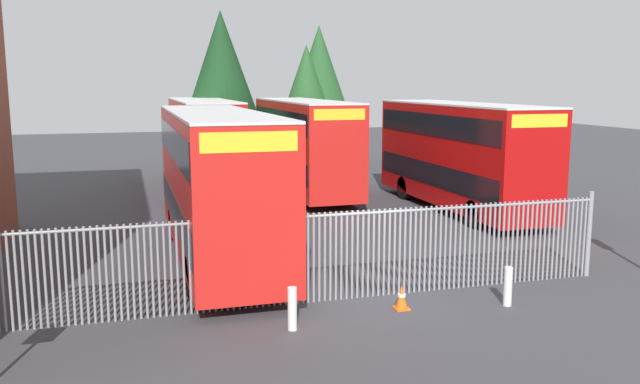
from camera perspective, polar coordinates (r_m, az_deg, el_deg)
ground_plane at (r=23.99m, az=-2.71°, el=-3.20°), size 100.00×100.00×0.00m
palisade_fence at (r=15.86m, az=-0.55°, el=-5.44°), size 15.75×0.14×2.35m
double_decker_bus_near_gate at (r=19.69m, az=-8.89°, el=1.07°), size 2.54×10.81×4.42m
double_decker_bus_behind_fence_left at (r=27.77m, az=11.94°, el=3.41°), size 2.54×10.81×4.42m
double_decker_bus_behind_fence_right at (r=31.43m, az=-1.38°, el=4.30°), size 2.54×10.81×4.42m
double_decker_bus_far_back at (r=32.81m, az=-10.05°, el=4.37°), size 2.54×10.81×4.42m
bollard_near_left at (r=14.34m, az=-2.41°, el=-10.04°), size 0.20×0.20×0.95m
bollard_center_front at (r=16.43m, az=15.93°, el=-7.84°), size 0.20×0.20×0.95m
traffic_cone_by_gate at (r=15.74m, az=7.06°, el=-9.02°), size 0.34×0.34×0.59m
tree_tall_back at (r=37.79m, az=-8.51°, el=9.95°), size 4.96×4.96×9.19m
tree_short_side at (r=38.65m, az=-1.18°, el=8.79°), size 3.62×3.62×7.40m
tree_mid_row at (r=43.03m, az=-0.08°, el=9.93°), size 4.51×4.51×8.83m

